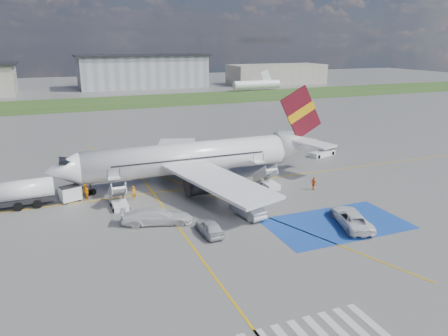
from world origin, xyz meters
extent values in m
plane|color=#60605E|center=(0.00, 0.00, 0.00)|extent=(400.00, 400.00, 0.00)
cube|color=#2D4C1E|center=(0.00, 95.00, 0.01)|extent=(400.00, 30.00, 0.01)
cube|color=gold|center=(0.00, 12.00, 0.01)|extent=(120.00, 0.20, 0.01)
cube|color=gold|center=(-5.00, -10.00, 0.01)|extent=(0.20, 60.00, 0.01)
cube|color=gold|center=(0.00, 12.00, 0.01)|extent=(20.71, 56.45, 0.01)
cube|color=#1A44A0|center=(10.00, -4.00, 0.01)|extent=(14.00, 8.00, 0.01)
cube|color=silver|center=(-1.20, -18.00, 0.01)|extent=(0.60, 4.00, 0.01)
cube|color=silver|center=(0.00, -18.00, 0.01)|extent=(0.60, 4.00, 0.01)
cube|color=silver|center=(1.20, -18.00, 0.01)|extent=(0.60, 4.00, 0.01)
cube|color=silver|center=(2.40, -18.00, 0.01)|extent=(0.60, 4.00, 0.01)
cube|color=gray|center=(20.00, 135.00, 6.00)|extent=(48.00, 18.00, 12.00)
cube|color=gray|center=(75.00, 128.00, 4.00)|extent=(40.00, 16.00, 8.00)
cylinder|color=white|center=(0.00, 14.00, 3.40)|extent=(26.00, 3.90, 3.90)
cone|color=white|center=(-15.00, 14.00, 3.40)|extent=(4.00, 3.90, 3.90)
cube|color=black|center=(-14.40, 14.00, 4.45)|extent=(1.67, 1.90, 0.82)
cone|color=white|center=(16.20, 14.00, 3.80)|extent=(6.50, 3.90, 3.90)
cube|color=white|center=(1.00, 5.50, 2.80)|extent=(9.86, 15.95, 1.40)
cube|color=white|center=(1.00, 22.50, 2.80)|extent=(9.86, 15.95, 1.40)
cylinder|color=#38383A|center=(0.00, 8.40, 1.40)|extent=(3.40, 2.10, 2.10)
cylinder|color=#38383A|center=(0.00, 19.60, 1.40)|extent=(3.40, 2.10, 2.10)
cube|color=#540E18|center=(16.50, 14.00, 8.20)|extent=(6.62, 0.30, 7.45)
cube|color=orange|center=(16.50, 14.00, 8.20)|extent=(4.36, 0.40, 3.08)
cube|color=white|center=(16.80, 10.80, 4.50)|extent=(4.73, 5.95, 0.49)
cube|color=white|center=(16.80, 17.20, 4.50)|extent=(4.73, 5.95, 0.49)
cube|color=black|center=(0.00, 12.04, 3.75)|extent=(19.50, 0.04, 0.18)
cube|color=black|center=(0.00, 15.96, 3.75)|extent=(19.50, 0.04, 0.18)
cube|color=white|center=(-9.50, 9.85, 1.45)|extent=(1.40, 3.73, 2.32)
cube|color=white|center=(-9.50, 11.75, 2.50)|extent=(1.40, 1.00, 0.12)
cylinder|color=black|center=(-10.20, 11.75, 3.05)|extent=(0.06, 0.06, 1.10)
cylinder|color=black|center=(-8.80, 11.75, 3.05)|extent=(0.06, 0.06, 1.10)
cube|color=white|center=(-9.50, 8.25, 0.35)|extent=(1.60, 2.40, 0.70)
cube|color=white|center=(9.00, 9.85, 1.45)|extent=(1.40, 3.73, 2.32)
cube|color=white|center=(9.00, 11.75, 2.50)|extent=(1.40, 1.00, 0.12)
cylinder|color=black|center=(8.30, 11.75, 3.05)|extent=(0.06, 0.06, 1.10)
cylinder|color=black|center=(9.70, 11.75, 3.05)|extent=(0.06, 0.06, 1.10)
cube|color=white|center=(9.00, 8.25, 0.35)|extent=(1.60, 2.40, 0.70)
cylinder|color=white|center=(-19.36, 12.91, 1.95)|extent=(6.71, 2.52, 2.24)
cube|color=black|center=(-19.36, 12.91, 0.83)|extent=(6.71, 2.52, 0.49)
cube|color=white|center=(-14.36, 12.74, 0.94)|extent=(2.53, 1.98, 1.55)
cube|color=black|center=(-14.36, 12.74, 1.78)|extent=(2.39, 1.84, 0.13)
cube|color=white|center=(24.10, 19.28, 0.40)|extent=(5.02, 3.00, 0.79)
cube|color=black|center=(25.23, 19.65, 1.09)|extent=(3.33, 2.10, 0.88)
imported|color=#B6B9BE|center=(-2.68, -1.50, 0.72)|extent=(1.79, 4.24, 1.43)
imported|color=#A7A9AE|center=(2.53, 1.14, 0.79)|extent=(2.42, 4.97, 1.57)
imported|color=white|center=(11.11, -4.76, 1.01)|extent=(3.95, 5.86, 2.01)
imported|color=silver|center=(-6.73, 2.83, 1.04)|extent=(5.70, 3.58, 2.08)
imported|color=orange|center=(-7.51, 10.57, 0.85)|extent=(0.73, 0.71, 1.69)
imported|color=orange|center=(-12.71, 12.63, 0.99)|extent=(1.00, 1.14, 1.97)
imported|color=#E05B0B|center=(13.63, 5.75, 0.80)|extent=(0.55, 1.00, 1.61)
camera|label=1|loc=(-15.67, -37.28, 17.73)|focal=35.00mm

